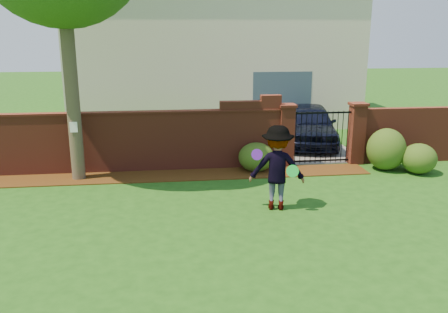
{
  "coord_description": "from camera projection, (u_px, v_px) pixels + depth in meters",
  "views": [
    {
      "loc": [
        -1.14,
        -9.39,
        3.97
      ],
      "look_at": [
        0.2,
        1.4,
        1.05
      ],
      "focal_mm": 37.62,
      "sensor_mm": 36.0,
      "label": 1
    }
  ],
  "objects": [
    {
      "name": "iron_gate",
      "position": [
        322.0,
        137.0,
        14.19
      ],
      "size": [
        1.78,
        0.03,
        1.6
      ],
      "color": "black",
      "rests_on": "ground"
    },
    {
      "name": "driveway",
      "position": [
        287.0,
        136.0,
        18.25
      ],
      "size": [
        3.2,
        8.0,
        0.01
      ],
      "primitive_type": "cube",
      "color": "slate",
      "rests_on": "ground"
    },
    {
      "name": "pillar_right",
      "position": [
        357.0,
        133.0,
        14.3
      ],
      "size": [
        0.5,
        0.5,
        1.88
      ],
      "color": "maroon",
      "rests_on": "ground"
    },
    {
      "name": "paper_notice",
      "position": [
        74.0,
        127.0,
        12.42
      ],
      "size": [
        0.2,
        0.01,
        0.28
      ],
      "primitive_type": "cube",
      "color": "white",
      "rests_on": "tree"
    },
    {
      "name": "shrub_left",
      "position": [
        256.0,
        157.0,
        13.61
      ],
      "size": [
        1.03,
        1.03,
        0.85
      ],
      "primitive_type": "ellipsoid",
      "color": "#224514",
      "rests_on": "ground"
    },
    {
      "name": "shrub_middle",
      "position": [
        386.0,
        149.0,
        13.71
      ],
      "size": [
        1.12,
        1.12,
        1.23
      ],
      "primitive_type": "ellipsoid",
      "color": "#224514",
      "rests_on": "ground"
    },
    {
      "name": "brick_wall",
      "position": [
        137.0,
        140.0,
        13.52
      ],
      "size": [
        8.7,
        0.31,
        2.16
      ],
      "color": "maroon",
      "rests_on": "ground"
    },
    {
      "name": "brick_wall_return",
      "position": [
        418.0,
        135.0,
        14.56
      ],
      "size": [
        4.0,
        0.25,
        1.7
      ],
      "primitive_type": "cube",
      "color": "maroon",
      "rests_on": "ground"
    },
    {
      "name": "pillar_left",
      "position": [
        286.0,
        135.0,
        14.04
      ],
      "size": [
        0.5,
        0.5,
        1.88
      ],
      "color": "maroon",
      "rests_on": "ground"
    },
    {
      "name": "car",
      "position": [
        311.0,
        125.0,
        16.61
      ],
      "size": [
        2.45,
        4.48,
        1.44
      ],
      "primitive_type": "imported",
      "rotation": [
        0.0,
        0.0,
        -0.18
      ],
      "color": "black",
      "rests_on": "ground"
    },
    {
      "name": "frisbee_purple",
      "position": [
        257.0,
        155.0,
        10.38
      ],
      "size": [
        0.25,
        0.08,
        0.25
      ],
      "primitive_type": "cylinder",
      "rotation": [
        1.36,
        0.0,
        0.02
      ],
      "color": "#681DBB",
      "rests_on": "man"
    },
    {
      "name": "frisbee_green",
      "position": [
        293.0,
        171.0,
        10.33
      ],
      "size": [
        0.28,
        0.16,
        0.28
      ],
      "primitive_type": "cylinder",
      "rotation": [
        1.43,
        0.0,
        -0.36
      ],
      "color": "green",
      "rests_on": "man"
    },
    {
      "name": "ground",
      "position": [
        223.0,
        220.0,
        10.17
      ],
      "size": [
        80.0,
        80.0,
        0.01
      ],
      "primitive_type": "cube",
      "color": "#1C4B12",
      "rests_on": "ground"
    },
    {
      "name": "house",
      "position": [
        213.0,
        49.0,
        20.96
      ],
      "size": [
        12.4,
        6.4,
        6.3
      ],
      "color": "beige",
      "rests_on": "ground"
    },
    {
      "name": "mulch_bed",
      "position": [
        175.0,
        175.0,
        13.25
      ],
      "size": [
        11.1,
        1.08,
        0.03
      ],
      "primitive_type": "cube",
      "color": "#381F0A",
      "rests_on": "ground"
    },
    {
      "name": "shrub_right",
      "position": [
        419.0,
        159.0,
        13.39
      ],
      "size": [
        0.98,
        0.98,
        0.87
      ],
      "primitive_type": "ellipsoid",
      "color": "#224514",
      "rests_on": "ground"
    },
    {
      "name": "man",
      "position": [
        277.0,
        168.0,
        10.57
      ],
      "size": [
        1.38,
        0.97,
        1.95
      ],
      "primitive_type": "imported",
      "rotation": [
        0.0,
        0.0,
        2.93
      ],
      "color": "gray",
      "rests_on": "ground"
    }
  ]
}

